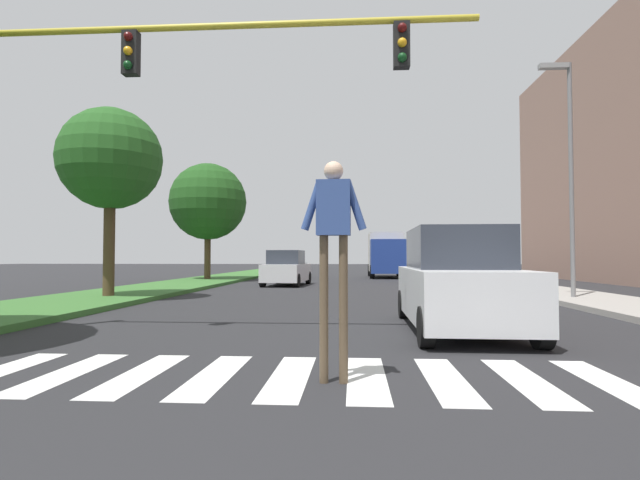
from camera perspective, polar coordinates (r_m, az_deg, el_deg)
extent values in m
plane|color=#262628|center=(29.18, 2.47, -4.77)|extent=(140.00, 140.00, 0.00)
cube|color=silver|center=(6.84, -27.31, -13.61)|extent=(0.45, 2.20, 0.01)
cube|color=silver|center=(6.43, -20.21, -14.47)|extent=(0.45, 2.20, 0.01)
cube|color=silver|center=(6.13, -12.22, -15.17)|extent=(0.45, 2.20, 0.01)
cube|color=silver|center=(5.95, -3.55, -15.62)|extent=(0.45, 2.20, 0.01)
cube|color=silver|center=(5.90, 5.49, -15.72)|extent=(0.45, 2.20, 0.01)
cube|color=silver|center=(5.99, 14.44, -15.46)|extent=(0.45, 2.20, 0.01)
cube|color=silver|center=(6.22, 22.91, -14.87)|extent=(0.45, 2.20, 0.01)
cube|color=silver|center=(6.55, 30.61, -14.07)|extent=(0.45, 2.20, 0.01)
cube|color=#386B2D|center=(28.40, -13.04, -4.65)|extent=(3.78, 64.00, 0.15)
cylinder|color=#4C3823|center=(17.36, -23.42, -0.22)|extent=(0.36, 0.36, 3.50)
sphere|color=#23561E|center=(17.66, -23.30, 8.73)|extent=(3.33, 3.33, 3.33)
cylinder|color=#4C3823|center=(29.09, -13.01, -1.32)|extent=(0.36, 0.36, 3.16)
sphere|color=#1E4C19|center=(29.27, -12.96, 4.39)|extent=(4.45, 4.45, 4.45)
cylinder|color=#4C3823|center=(29.54, -13.02, -0.97)|extent=(0.36, 0.36, 3.53)
sphere|color=#1E4C19|center=(29.73, -12.97, 4.64)|extent=(3.80, 3.80, 3.80)
cube|color=#9E9991|center=(28.17, 19.30, -4.61)|extent=(3.00, 64.00, 0.15)
cylinder|color=gold|center=(9.69, -10.80, 23.36)|extent=(8.85, 0.12, 0.12)
cube|color=black|center=(10.07, -21.22, 19.65)|extent=(0.28, 0.20, 0.80)
sphere|color=#4C0C0C|center=(10.07, -21.51, 21.26)|extent=(0.16, 0.16, 0.16)
sphere|color=#F2A519|center=(9.97, -21.53, 19.89)|extent=(0.16, 0.16, 0.16)
sphere|color=#0F3F19|center=(9.88, -21.55, 18.49)|extent=(0.16, 0.16, 0.16)
cube|color=black|center=(9.27, 9.51, 21.51)|extent=(0.28, 0.20, 0.80)
sphere|color=#4C0C0C|center=(9.27, 9.58, 23.28)|extent=(0.16, 0.16, 0.16)
sphere|color=#F2A519|center=(9.16, 9.59, 21.81)|extent=(0.16, 0.16, 0.16)
sphere|color=#0F3F19|center=(9.06, 9.60, 20.30)|extent=(0.16, 0.16, 0.16)
cylinder|color=slate|center=(17.58, 27.31, 6.37)|extent=(0.14, 0.14, 7.50)
cube|color=gray|center=(18.27, 25.60, 17.84)|extent=(0.90, 0.24, 0.16)
cylinder|color=brown|center=(5.51, 2.76, -8.04)|extent=(0.10, 0.10, 1.65)
cylinder|color=brown|center=(5.53, 0.46, -8.02)|extent=(0.10, 0.10, 1.65)
cube|color=#334C8C|center=(5.52, 1.59, 3.77)|extent=(0.39, 0.25, 0.62)
cylinder|color=#334C8C|center=(5.51, 4.09, 4.11)|extent=(0.27, 0.10, 0.58)
cylinder|color=#334C8C|center=(5.54, -0.89, 4.07)|extent=(0.27, 0.10, 0.58)
sphere|color=beige|center=(5.58, 1.59, 8.07)|extent=(0.23, 0.23, 0.22)
cube|color=silver|center=(9.76, 15.88, -6.07)|extent=(1.95, 4.62, 0.96)
cube|color=#2D333D|center=(9.96, 15.57, -0.95)|extent=(1.70, 2.55, 0.79)
cylinder|color=black|center=(8.25, 24.49, -9.38)|extent=(0.23, 0.64, 0.64)
cylinder|color=black|center=(7.84, 12.26, -9.92)|extent=(0.23, 0.64, 0.64)
cylinder|color=black|center=(11.78, 18.30, -7.19)|extent=(0.23, 0.64, 0.64)
cylinder|color=black|center=(11.49, 9.77, -7.40)|extent=(0.23, 0.64, 0.64)
cube|color=silver|center=(24.38, -3.89, -3.81)|extent=(2.08, 4.21, 0.84)
cube|color=#2D333D|center=(24.17, -3.99, -2.02)|extent=(1.71, 1.95, 0.68)
cylinder|color=black|center=(26.12, -4.92, -4.39)|extent=(0.27, 0.65, 0.64)
cylinder|color=black|center=(25.81, -1.38, -4.42)|extent=(0.27, 0.65, 0.64)
cylinder|color=black|center=(23.03, -6.71, -4.70)|extent=(0.27, 0.65, 0.64)
cylinder|color=black|center=(22.67, -2.70, -4.75)|extent=(0.27, 0.65, 0.64)
cube|color=#474C51|center=(33.09, -3.62, -3.38)|extent=(2.09, 4.15, 0.79)
cube|color=#2D333D|center=(32.88, -3.69, -2.15)|extent=(1.70, 1.93, 0.64)
cylinder|color=black|center=(34.79, -4.38, -3.80)|extent=(0.27, 0.66, 0.64)
cylinder|color=black|center=(34.47, -1.76, -3.82)|extent=(0.27, 0.66, 0.64)
cylinder|color=black|center=(31.76, -5.65, -3.96)|extent=(0.27, 0.66, 0.64)
cylinder|color=black|center=(31.41, -2.78, -3.99)|extent=(0.27, 0.66, 0.64)
cube|color=navy|center=(32.07, 7.98, -1.91)|extent=(2.30, 2.00, 2.20)
cube|color=beige|center=(35.17, 7.62, -1.43)|extent=(2.30, 4.20, 2.70)
cylinder|color=black|center=(32.18, 9.86, -3.69)|extent=(0.30, 0.90, 0.90)
cylinder|color=black|center=(32.03, 6.11, -3.71)|extent=(0.30, 0.90, 0.90)
cylinder|color=black|center=(36.30, 9.18, -3.50)|extent=(0.30, 0.90, 0.90)
cylinder|color=black|center=(36.17, 5.86, -3.52)|extent=(0.30, 0.90, 0.90)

